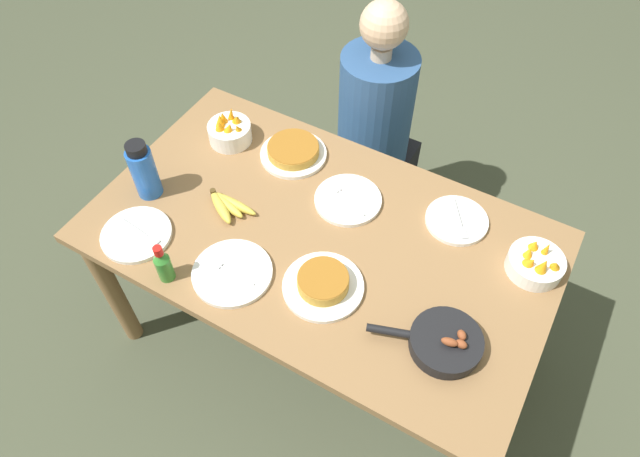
# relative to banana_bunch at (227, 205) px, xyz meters

# --- Properties ---
(ground_plane) EXTENTS (14.00, 14.00, 0.00)m
(ground_plane) POSITION_rel_banana_bunch_xyz_m (0.34, 0.06, -0.75)
(ground_plane) COLOR #474C38
(dining_table) EXTENTS (1.54, 0.90, 0.73)m
(dining_table) POSITION_rel_banana_bunch_xyz_m (0.34, 0.06, -0.12)
(dining_table) COLOR olive
(dining_table) RESTS_ON ground_plane
(banana_bunch) EXTENTS (0.20, 0.12, 0.04)m
(banana_bunch) POSITION_rel_banana_bunch_xyz_m (0.00, 0.00, 0.00)
(banana_bunch) COLOR gold
(banana_bunch) RESTS_ON dining_table
(skillet) EXTENTS (0.33, 0.21, 0.08)m
(skillet) POSITION_rel_banana_bunch_xyz_m (0.85, -0.12, 0.01)
(skillet) COLOR black
(skillet) RESTS_ON dining_table
(frittata_plate_center) EXTENTS (0.25, 0.25, 0.05)m
(frittata_plate_center) POSITION_rel_banana_bunch_xyz_m (0.07, 0.33, 0.01)
(frittata_plate_center) COLOR white
(frittata_plate_center) RESTS_ON dining_table
(frittata_plate_side) EXTENTS (0.25, 0.25, 0.06)m
(frittata_plate_side) POSITION_rel_banana_bunch_xyz_m (0.45, -0.12, 0.01)
(frittata_plate_side) COLOR white
(frittata_plate_side) RESTS_ON dining_table
(empty_plate_near_front) EXTENTS (0.21, 0.21, 0.02)m
(empty_plate_near_front) POSITION_rel_banana_bunch_xyz_m (0.71, 0.34, -0.01)
(empty_plate_near_front) COLOR white
(empty_plate_near_front) RESTS_ON dining_table
(empty_plate_far_left) EXTENTS (0.24, 0.24, 0.02)m
(empty_plate_far_left) POSITION_rel_banana_bunch_xyz_m (0.35, 0.23, -0.01)
(empty_plate_far_left) COLOR white
(empty_plate_far_left) RESTS_ON dining_table
(empty_plate_far_right) EXTENTS (0.23, 0.23, 0.02)m
(empty_plate_far_right) POSITION_rel_banana_bunch_xyz_m (-0.19, -0.25, -0.01)
(empty_plate_far_right) COLOR white
(empty_plate_far_right) RESTS_ON dining_table
(empty_plate_mid_edge) EXTENTS (0.26, 0.26, 0.02)m
(empty_plate_mid_edge) POSITION_rel_banana_bunch_xyz_m (0.17, -0.22, -0.01)
(empty_plate_mid_edge) COLOR white
(empty_plate_mid_edge) RESTS_ON dining_table
(fruit_bowl_mango) EXTENTS (0.16, 0.16, 0.13)m
(fruit_bowl_mango) POSITION_rel_banana_bunch_xyz_m (-0.19, 0.29, 0.03)
(fruit_bowl_mango) COLOR white
(fruit_bowl_mango) RESTS_ON dining_table
(fruit_bowl_citrus) EXTENTS (0.18, 0.18, 0.11)m
(fruit_bowl_citrus) POSITION_rel_banana_bunch_xyz_m (1.00, 0.27, 0.02)
(fruit_bowl_citrus) COLOR white
(fruit_bowl_citrus) RESTS_ON dining_table
(water_bottle) EXTENTS (0.09, 0.09, 0.23)m
(water_bottle) POSITION_rel_banana_bunch_xyz_m (-0.28, -0.07, 0.09)
(water_bottle) COLOR blue
(water_bottle) RESTS_ON dining_table
(hot_sauce_bottle) EXTENTS (0.05, 0.05, 0.15)m
(hot_sauce_bottle) POSITION_rel_banana_bunch_xyz_m (0.00, -0.32, 0.05)
(hot_sauce_bottle) COLOR #337F2D
(hot_sauce_bottle) RESTS_ON dining_table
(person_figure) EXTENTS (0.34, 0.34, 1.16)m
(person_figure) POSITION_rel_banana_bunch_xyz_m (0.19, 0.78, -0.27)
(person_figure) COLOR black
(person_figure) RESTS_ON ground_plane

